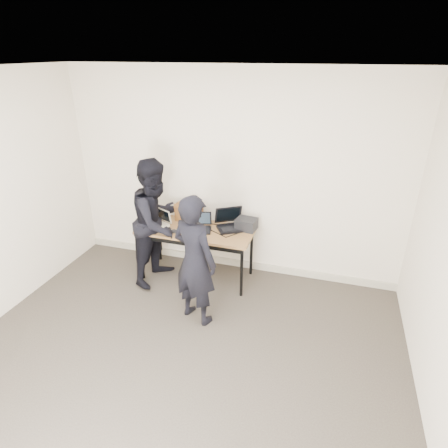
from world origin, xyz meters
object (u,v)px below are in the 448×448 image
at_px(equipment_box, 246,224).
at_px(person_typist, 195,261).
at_px(leather_satchel, 189,212).
at_px(person_observer, 157,222).
at_px(desk, 196,233).
at_px(laptop_center, 200,226).
at_px(laptop_right, 230,223).
at_px(laptop_beige, 159,223).

height_order(equipment_box, person_typist, person_typist).
height_order(leather_satchel, person_observer, person_observer).
relative_size(desk, person_typist, 0.99).
xyz_separation_m(desk, laptop_center, (0.05, 0.02, 0.11)).
distance_m(leather_satchel, equipment_box, 0.81).
bearing_deg(person_observer, laptop_right, -58.44).
distance_m(laptop_beige, laptop_right, 0.95).
bearing_deg(laptop_center, equipment_box, 2.50).
distance_m(laptop_right, equipment_box, 0.21).
bearing_deg(leather_satchel, equipment_box, 2.25).
relative_size(equipment_box, person_typist, 0.17).
relative_size(laptop_right, person_observer, 0.29).
xyz_separation_m(laptop_beige, laptop_center, (0.56, 0.06, 0.01)).
relative_size(desk, laptop_right, 3.11).
bearing_deg(laptop_beige, laptop_right, 38.60).
relative_size(leather_satchel, equipment_box, 1.46).
bearing_deg(person_observer, leather_satchel, -26.17).
relative_size(laptop_beige, equipment_box, 1.37).
xyz_separation_m(desk, person_observer, (-0.47, -0.15, 0.17)).
distance_m(desk, laptop_center, 0.12).
bearing_deg(desk, person_observer, -161.46).
bearing_deg(equipment_box, desk, -163.06).
relative_size(laptop_center, person_observer, 0.21).
bearing_deg(desk, leather_satchel, 128.55).
bearing_deg(person_typist, equipment_box, -87.57).
xyz_separation_m(laptop_center, leather_satchel, (-0.23, 0.21, 0.08)).
relative_size(laptop_center, laptop_right, 0.72).
bearing_deg(laptop_center, person_typist, -88.07).
bearing_deg(leather_satchel, desk, -46.88).
relative_size(laptop_center, equipment_box, 1.36).
bearing_deg(laptop_beige, equipment_box, 36.51).
height_order(laptop_center, equipment_box, laptop_center).
xyz_separation_m(laptop_right, person_typist, (-0.12, -1.00, -0.02)).
bearing_deg(leather_satchel, person_observer, -122.05).
bearing_deg(desk, laptop_right, 23.88).
bearing_deg(leather_satchel, laptop_right, 0.55).
bearing_deg(laptop_center, laptop_right, 10.19).
bearing_deg(laptop_beige, desk, 29.75).
relative_size(desk, equipment_box, 5.86).
distance_m(laptop_beige, laptop_center, 0.56).
bearing_deg(laptop_center, desk, -177.24).
bearing_deg(equipment_box, laptop_center, -163.08).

